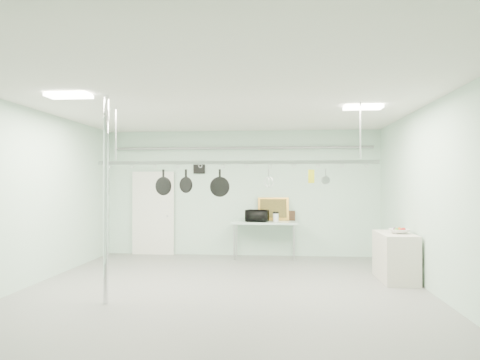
# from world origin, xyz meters

# --- Properties ---
(floor) EXTENTS (8.00, 8.00, 0.00)m
(floor) POSITION_xyz_m (0.00, 0.00, 0.00)
(floor) COLOR gray
(floor) RESTS_ON ground
(ceiling) EXTENTS (7.00, 8.00, 0.02)m
(ceiling) POSITION_xyz_m (0.00, 0.00, 3.19)
(ceiling) COLOR silver
(ceiling) RESTS_ON back_wall
(back_wall) EXTENTS (7.00, 0.02, 3.20)m
(back_wall) POSITION_xyz_m (0.00, 3.99, 1.60)
(back_wall) COLOR #AFD2BD
(back_wall) RESTS_ON floor
(right_wall) EXTENTS (0.02, 8.00, 3.20)m
(right_wall) POSITION_xyz_m (3.49, 0.00, 1.60)
(right_wall) COLOR #AFD2BD
(right_wall) RESTS_ON floor
(door) EXTENTS (1.10, 0.10, 2.20)m
(door) POSITION_xyz_m (-2.30, 3.94, 1.05)
(door) COLOR silver
(door) RESTS_ON floor
(wall_vent) EXTENTS (0.30, 0.04, 0.30)m
(wall_vent) POSITION_xyz_m (-1.10, 3.97, 2.25)
(wall_vent) COLOR black
(wall_vent) RESTS_ON back_wall
(conduit_pipe) EXTENTS (6.60, 0.07, 0.07)m
(conduit_pipe) POSITION_xyz_m (0.00, 3.90, 2.75)
(conduit_pipe) COLOR gray
(conduit_pipe) RESTS_ON back_wall
(chrome_pole) EXTENTS (0.08, 0.08, 3.20)m
(chrome_pole) POSITION_xyz_m (-1.70, -0.60, 1.60)
(chrome_pole) COLOR silver
(chrome_pole) RESTS_ON floor
(prep_table) EXTENTS (1.60, 0.70, 0.91)m
(prep_table) POSITION_xyz_m (0.60, 3.60, 0.83)
(prep_table) COLOR silver
(prep_table) RESTS_ON floor
(side_cabinet) EXTENTS (0.60, 1.20, 0.90)m
(side_cabinet) POSITION_xyz_m (3.15, 1.40, 0.45)
(side_cabinet) COLOR beige
(side_cabinet) RESTS_ON floor
(pot_rack) EXTENTS (4.80, 0.06, 1.00)m
(pot_rack) POSITION_xyz_m (0.20, 0.30, 2.23)
(pot_rack) COLOR #B7B7BC
(pot_rack) RESTS_ON ceiling
(light_panel_left) EXTENTS (0.65, 0.30, 0.05)m
(light_panel_left) POSITION_xyz_m (-2.20, -0.80, 3.16)
(light_panel_left) COLOR white
(light_panel_left) RESTS_ON ceiling
(light_panel_right) EXTENTS (0.65, 0.30, 0.05)m
(light_panel_right) POSITION_xyz_m (2.40, 0.60, 3.16)
(light_panel_right) COLOR white
(light_panel_right) RESTS_ON ceiling
(microwave) EXTENTS (0.59, 0.46, 0.29)m
(microwave) POSITION_xyz_m (0.42, 3.52, 1.05)
(microwave) COLOR black
(microwave) RESTS_ON prep_table
(coffee_canister) EXTENTS (0.17, 0.17, 0.21)m
(coffee_canister) POSITION_xyz_m (0.88, 3.51, 1.01)
(coffee_canister) COLOR silver
(coffee_canister) RESTS_ON prep_table
(painting_large) EXTENTS (0.79, 0.17, 0.58)m
(painting_large) POSITION_xyz_m (0.82, 3.90, 1.20)
(painting_large) COLOR gold
(painting_large) RESTS_ON prep_table
(painting_small) EXTENTS (0.30, 0.09, 0.25)m
(painting_small) POSITION_xyz_m (1.22, 3.90, 1.03)
(painting_small) COLOR black
(painting_small) RESTS_ON prep_table
(fruit_bowl) EXTENTS (0.41, 0.41, 0.09)m
(fruit_bowl) POSITION_xyz_m (3.20, 1.32, 0.94)
(fruit_bowl) COLOR silver
(fruit_bowl) RESTS_ON side_cabinet
(skillet_left) EXTENTS (0.32, 0.15, 0.43)m
(skillet_left) POSITION_xyz_m (-1.05, 0.30, 1.87)
(skillet_left) COLOR black
(skillet_left) RESTS_ON pot_rack
(skillet_mid) EXTENTS (0.27, 0.18, 0.38)m
(skillet_mid) POSITION_xyz_m (-0.65, 0.30, 1.89)
(skillet_mid) COLOR black
(skillet_mid) RESTS_ON pot_rack
(skillet_right) EXTENTS (0.34, 0.18, 0.47)m
(skillet_right) POSITION_xyz_m (-0.06, 0.30, 1.85)
(skillet_right) COLOR black
(skillet_right) RESTS_ON pot_rack
(whisk) EXTENTS (0.23, 0.23, 0.29)m
(whisk) POSITION_xyz_m (0.78, 0.30, 1.94)
(whisk) COLOR #A9A9AD
(whisk) RESTS_ON pot_rack
(grater) EXTENTS (0.10, 0.04, 0.25)m
(grater) POSITION_xyz_m (1.49, 0.30, 1.96)
(grater) COLOR #CED018
(grater) RESTS_ON pot_rack
(saucepan) EXTENTS (0.16, 0.12, 0.25)m
(saucepan) POSITION_xyz_m (1.73, 0.30, 1.96)
(saucepan) COLOR #B7B7BC
(saucepan) RESTS_ON pot_rack
(fruit_cluster) EXTENTS (0.24, 0.24, 0.09)m
(fruit_cluster) POSITION_xyz_m (3.20, 1.32, 0.98)
(fruit_cluster) COLOR #9E0F0E
(fruit_cluster) RESTS_ON fruit_bowl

